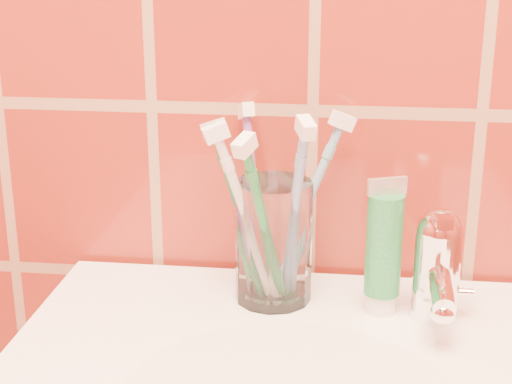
# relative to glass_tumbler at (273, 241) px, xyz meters

# --- Properties ---
(glass_tumbler) EXTENTS (0.11, 0.11, 0.13)m
(glass_tumbler) POSITION_rel_glass_tumbler_xyz_m (0.00, 0.00, 0.00)
(glass_tumbler) COLOR white
(glass_tumbler) RESTS_ON pedestal_sink
(toothpaste_tube) EXTENTS (0.04, 0.04, 0.15)m
(toothpaste_tube) POSITION_rel_glass_tumbler_xyz_m (0.12, -0.02, 0.00)
(toothpaste_tube) COLOR white
(toothpaste_tube) RESTS_ON pedestal_sink
(faucet) EXTENTS (0.05, 0.11, 0.12)m
(faucet) POSITION_rel_glass_tumbler_xyz_m (0.17, -0.03, -0.00)
(faucet) COLOR white
(faucet) RESTS_ON pedestal_sink
(toothbrush_0) EXTENTS (0.16, 0.14, 0.21)m
(toothbrush_0) POSITION_rel_glass_tumbler_xyz_m (0.03, 0.02, 0.03)
(toothbrush_0) COLOR #6C9EC1
(toothbrush_0) RESTS_ON glass_tumbler
(toothbrush_1) EXTENTS (0.10, 0.15, 0.23)m
(toothbrush_1) POSITION_rel_glass_tumbler_xyz_m (0.02, -0.02, 0.04)
(toothbrush_1) COLOR #7494CF
(toothbrush_1) RESTS_ON glass_tumbler
(toothbrush_2) EXTENTS (0.11, 0.16, 0.23)m
(toothbrush_2) POSITION_rel_glass_tumbler_xyz_m (-0.02, 0.03, 0.03)
(toothbrush_2) COLOR #80489B
(toothbrush_2) RESTS_ON glass_tumbler
(toothbrush_3) EXTENTS (0.15, 0.14, 0.20)m
(toothbrush_3) POSITION_rel_glass_tumbler_xyz_m (-0.04, 0.01, 0.03)
(toothbrush_3) COLOR #1E7040
(toothbrush_3) RESTS_ON glass_tumbler
(toothbrush_4) EXTENTS (0.12, 0.16, 0.22)m
(toothbrush_4) POSITION_rel_glass_tumbler_xyz_m (-0.01, -0.04, 0.03)
(toothbrush_4) COLOR #217C3A
(toothbrush_4) RESTS_ON glass_tumbler
(toothbrush_5) EXTENTS (0.13, 0.12, 0.21)m
(toothbrush_5) POSITION_rel_glass_tumbler_xyz_m (-0.03, -0.02, 0.03)
(toothbrush_5) COLOR silver
(toothbrush_5) RESTS_ON glass_tumbler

